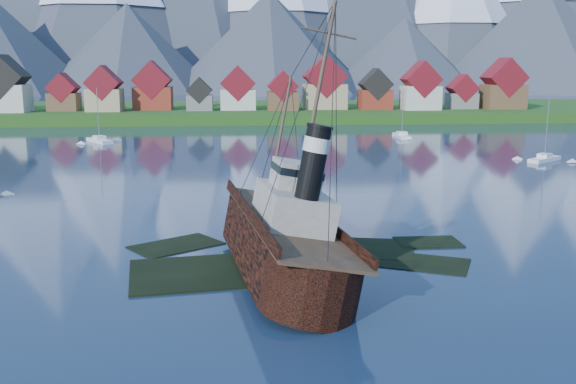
{
  "coord_description": "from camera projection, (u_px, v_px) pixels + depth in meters",
  "views": [
    {
      "loc": [
        -3.37,
        -53.0,
        16.63
      ],
      "look_at": [
        1.59,
        6.0,
        5.0
      ],
      "focal_mm": 40.0,
      "sensor_mm": 36.0,
      "label": 1
    }
  ],
  "objects": [
    {
      "name": "town",
      "position": [
        138.0,
        91.0,
        199.65
      ],
      "size": [
        250.96,
        16.69,
        17.3
      ],
      "color": "maroon",
      "rests_on": "ground"
    },
    {
      "name": "sailboat_c",
      "position": [
        100.0,
        141.0,
        142.3
      ],
      "size": [
        7.32,
        9.54,
        12.59
      ],
      "rotation": [
        0.0,
        0.0,
        0.57
      ],
      "color": "white",
      "rests_on": "ground"
    },
    {
      "name": "sailboat_d",
      "position": [
        544.0,
        160.0,
        114.21
      ],
      "size": [
        7.96,
        6.75,
        11.46
      ],
      "rotation": [
        0.0,
        0.0,
        -0.92
      ],
      "color": "white",
      "rests_on": "ground"
    },
    {
      "name": "shore_bank",
      "position": [
        244.0,
        115.0,
        221.53
      ],
      "size": [
        600.0,
        80.0,
        3.2
      ],
      "primitive_type": "cube",
      "color": "#1E4B15",
      "rests_on": "ground"
    },
    {
      "name": "sailboat_e",
      "position": [
        402.0,
        136.0,
        152.33
      ],
      "size": [
        2.88,
        10.08,
        11.59
      ],
      "rotation": [
        0.0,
        0.0,
        -0.04
      ],
      "color": "white",
      "rests_on": "ground"
    },
    {
      "name": "seawall",
      "position": [
        246.0,
        125.0,
        184.37
      ],
      "size": [
        600.0,
        2.5,
        2.0
      ],
      "primitive_type": "cube",
      "color": "#3F3D38",
      "rests_on": "ground"
    },
    {
      "name": "ground",
      "position": [
        275.0,
        262.0,
        55.3
      ],
      "size": [
        1400.0,
        1400.0,
        0.0
      ],
      "primitive_type": "plane",
      "color": "#182A44",
      "rests_on": "ground"
    },
    {
      "name": "tugboat_wreck",
      "position": [
        276.0,
        233.0,
        53.66
      ],
      "size": [
        6.73,
        28.99,
        22.97
      ],
      "rotation": [
        0.0,
        0.19,
        0.14
      ],
      "color": "black",
      "rests_on": "ground"
    },
    {
      "name": "shoal",
      "position": [
        294.0,
        258.0,
        57.62
      ],
      "size": [
        31.71,
        21.24,
        1.14
      ],
      "color": "black",
      "rests_on": "ground"
    }
  ]
}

